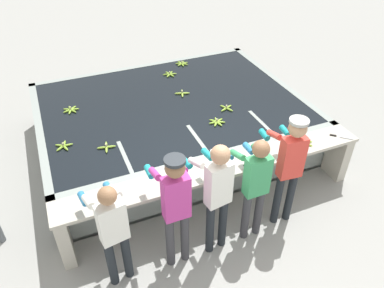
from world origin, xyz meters
TOP-DOWN VIEW (x-y plane):
  - ground_plane at (0.00, 0.00)m, footprint 80.00×80.00m
  - wash_tank at (-0.00, 2.16)m, footprint 4.58×3.43m
  - work_ledge at (0.00, 0.23)m, footprint 4.58×0.45m
  - worker_0 at (-1.62, -0.33)m, footprint 0.48×0.73m
  - worker_1 at (-0.86, -0.35)m, footprint 0.40×0.72m
  - worker_2 at (-0.31, -0.34)m, footprint 0.47×0.74m
  - worker_3 at (0.24, -0.33)m, footprint 0.41×0.71m
  - worker_4 at (0.79, -0.26)m, footprint 0.45×0.74m
  - banana_bunch_floating_0 at (0.81, 1.58)m, footprint 0.27×0.27m
  - banana_bunch_floating_1 at (-1.93, 1.55)m, footprint 0.26×0.28m
  - banana_bunch_floating_2 at (0.36, 3.20)m, footprint 0.28×0.28m
  - banana_bunch_floating_3 at (0.77, 3.57)m, footprint 0.28×0.28m
  - banana_bunch_floating_4 at (0.30, 2.37)m, footprint 0.28×0.28m
  - banana_bunch_floating_5 at (-1.68, 2.57)m, footprint 0.28×0.28m
  - banana_bunch_floating_6 at (0.47, 1.26)m, footprint 0.28×0.28m
  - banana_bunch_floating_7 at (-1.35, 1.28)m, footprint 0.28×0.28m
  - banana_bunch_ledge_0 at (1.11, 0.13)m, footprint 0.28×0.28m
  - banana_bunch_ledge_1 at (1.43, 0.23)m, footprint 0.28×0.28m
  - knife_0 at (2.03, 0.18)m, footprint 0.28×0.26m
  - knife_1 at (0.45, 0.14)m, footprint 0.35×0.11m

SIDE VIEW (x-z plane):
  - ground_plane at x=0.00m, z-range 0.00..0.00m
  - wash_tank at x=0.00m, z-range -0.01..0.85m
  - work_ledge at x=0.00m, z-range 0.19..1.04m
  - knife_0 at x=2.03m, z-range 0.86..0.88m
  - knife_1 at x=0.45m, z-range 0.86..0.88m
  - banana_bunch_floating_3 at x=0.77m, z-range 0.83..0.91m
  - banana_bunch_floating_5 at x=-1.68m, z-range 0.83..0.91m
  - banana_bunch_floating_6 at x=0.47m, z-range 0.83..0.91m
  - banana_bunch_floating_2 at x=0.36m, z-range 0.83..0.91m
  - banana_bunch_floating_1 at x=-1.93m, z-range 0.83..0.91m
  - banana_bunch_floating_0 at x=0.81m, z-range 0.83..0.91m
  - banana_bunch_floating_4 at x=0.30m, z-range 0.83..0.91m
  - banana_bunch_floating_7 at x=-1.35m, z-range 0.83..0.91m
  - banana_bunch_ledge_0 at x=1.11m, z-range 0.84..0.91m
  - banana_bunch_ledge_1 at x=1.43m, z-range 0.84..0.91m
  - worker_0 at x=-1.62m, z-range 0.15..1.70m
  - worker_3 at x=0.24m, z-range 0.16..1.79m
  - worker_2 at x=-0.31m, z-range 0.18..1.91m
  - worker_1 at x=-0.86m, z-range 0.19..1.92m
  - worker_4 at x=0.79m, z-range 0.20..1.96m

